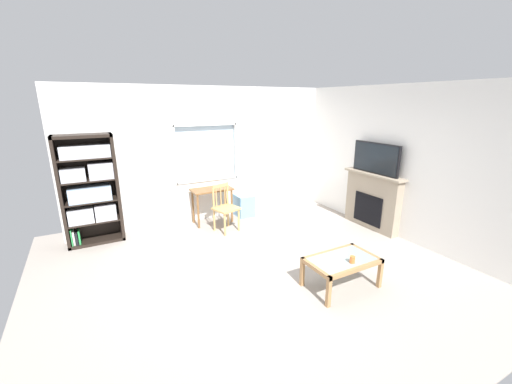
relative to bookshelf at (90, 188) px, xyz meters
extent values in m
cube|color=#9E9389|center=(2.18, -2.10, -1.00)|extent=(6.39, 5.69, 0.02)
cube|color=silver|center=(2.18, 0.24, -0.58)|extent=(5.39, 0.12, 0.81)
cube|color=silver|center=(2.18, 0.24, 1.34)|extent=(5.39, 0.12, 0.73)
cube|color=silver|center=(0.51, 0.24, 0.40)|extent=(2.05, 0.12, 1.15)
cube|color=silver|center=(3.84, 0.24, 0.40)|extent=(2.06, 0.12, 1.15)
cube|color=silver|center=(2.17, 0.25, 0.40)|extent=(1.28, 0.02, 1.15)
cube|color=white|center=(2.17, 0.18, -0.16)|extent=(1.34, 0.06, 0.03)
cube|color=white|center=(2.17, 0.18, 0.96)|extent=(1.34, 0.06, 0.03)
cube|color=white|center=(1.53, 0.18, 0.40)|extent=(0.03, 0.06, 1.15)
cube|color=white|center=(2.81, 0.18, 0.40)|extent=(0.03, 0.06, 1.15)
cube|color=silver|center=(4.93, -2.10, 0.36)|extent=(0.12, 4.89, 2.69)
cube|color=black|center=(-0.43, -0.01, -0.04)|extent=(0.05, 0.38, 1.89)
cube|color=black|center=(0.42, -0.01, -0.04)|extent=(0.05, 0.38, 1.89)
cube|color=black|center=(0.00, -0.01, 0.87)|extent=(0.90, 0.38, 0.05)
cube|color=black|center=(0.00, -0.01, -0.96)|extent=(0.90, 0.38, 0.05)
cube|color=black|center=(0.00, 0.17, -0.04)|extent=(0.90, 0.02, 1.89)
cube|color=black|center=(0.00, -0.01, -0.59)|extent=(0.85, 0.36, 0.02)
cube|color=black|center=(0.00, -0.01, -0.23)|extent=(0.85, 0.36, 0.02)
cube|color=black|center=(0.00, -0.01, 0.14)|extent=(0.85, 0.36, 0.02)
cube|color=black|center=(0.00, -0.01, 0.51)|extent=(0.85, 0.36, 0.02)
cube|color=silver|center=(-0.19, -0.02, -0.46)|extent=(0.39, 0.29, 0.25)
cube|color=#B2B2BC|center=(0.19, -0.02, -0.45)|extent=(0.33, 0.31, 0.27)
cube|color=#9EBCDB|center=(-0.01, -0.02, -0.09)|extent=(0.65, 0.33, 0.25)
cube|color=silver|center=(-0.21, -0.02, 0.26)|extent=(0.36, 0.29, 0.21)
cube|color=#B2B2BC|center=(0.20, -0.02, 0.29)|extent=(0.37, 0.33, 0.27)
cube|color=silver|center=(0.02, -0.02, 0.62)|extent=(0.74, 0.29, 0.21)
cube|color=green|center=(-0.38, -0.03, -0.80)|extent=(0.02, 0.26, 0.28)
cube|color=white|center=(-0.35, -0.03, -0.82)|extent=(0.03, 0.21, 0.23)
cube|color=black|center=(-0.31, -0.03, -0.83)|extent=(0.03, 0.27, 0.21)
cube|color=green|center=(-0.27, -0.03, -0.82)|extent=(0.03, 0.23, 0.23)
cube|color=brown|center=(2.14, -0.11, -0.29)|extent=(0.81, 0.43, 0.03)
cylinder|color=brown|center=(1.79, -0.27, -0.64)|extent=(0.04, 0.04, 0.69)
cylinder|color=brown|center=(2.50, -0.27, -0.64)|extent=(0.04, 0.04, 0.69)
cylinder|color=brown|center=(1.79, 0.06, -0.64)|extent=(0.04, 0.04, 0.69)
cylinder|color=brown|center=(2.50, 0.06, -0.64)|extent=(0.04, 0.04, 0.69)
cube|color=tan|center=(2.22, -0.66, -0.54)|extent=(0.51, 0.50, 0.04)
cylinder|color=tan|center=(2.10, -0.86, -0.77)|extent=(0.04, 0.04, 0.43)
cylinder|color=tan|center=(2.42, -0.76, -0.77)|extent=(0.04, 0.04, 0.43)
cylinder|color=tan|center=(2.01, -0.55, -0.77)|extent=(0.04, 0.04, 0.43)
cylinder|color=tan|center=(2.34, -0.46, -0.77)|extent=(0.04, 0.04, 0.43)
cylinder|color=tan|center=(2.01, -0.55, -0.31)|extent=(0.04, 0.04, 0.45)
cylinder|color=tan|center=(2.34, -0.46, -0.31)|extent=(0.04, 0.04, 0.45)
cube|color=tan|center=(2.17, -0.50, -0.12)|extent=(0.36, 0.13, 0.06)
cylinder|color=tan|center=(2.07, -0.53, -0.34)|extent=(0.02, 0.02, 0.35)
cylinder|color=tan|center=(2.17, -0.50, -0.34)|extent=(0.02, 0.02, 0.35)
cylinder|color=tan|center=(2.27, -0.47, -0.34)|extent=(0.02, 0.02, 0.35)
cube|color=#72ADDB|center=(2.88, -0.06, -0.75)|extent=(0.35, 0.40, 0.46)
cube|color=gray|center=(4.78, -1.83, -0.46)|extent=(0.18, 1.19, 1.05)
cube|color=black|center=(4.68, -1.83, -0.60)|extent=(0.03, 0.65, 0.58)
cube|color=gray|center=(4.76, -1.83, 0.08)|extent=(0.26, 1.29, 0.04)
cube|color=black|center=(4.76, -1.83, 0.39)|extent=(0.05, 1.02, 0.58)
cube|color=black|center=(4.73, -1.83, 0.39)|extent=(0.01, 0.97, 0.53)
cube|color=#8C9E99|center=(2.80, -3.13, -0.59)|extent=(0.83, 0.48, 0.02)
cube|color=#A37547|center=(2.80, -3.39, -0.60)|extent=(0.93, 0.05, 0.05)
cube|color=#A37547|center=(2.80, -2.87, -0.60)|extent=(0.93, 0.05, 0.05)
cube|color=#A37547|center=(2.36, -3.13, -0.60)|extent=(0.05, 0.58, 0.05)
cube|color=#A37547|center=(3.25, -3.13, -0.60)|extent=(0.05, 0.58, 0.05)
cube|color=#A37547|center=(2.36, -3.39, -0.81)|extent=(0.05, 0.05, 0.36)
cube|color=#A37547|center=(3.25, -3.39, -0.81)|extent=(0.05, 0.05, 0.36)
cube|color=#A37547|center=(2.36, -2.87, -0.81)|extent=(0.05, 0.05, 0.36)
cube|color=#A37547|center=(3.25, -2.87, -0.81)|extent=(0.05, 0.05, 0.36)
cylinder|color=orange|center=(2.84, -3.27, -0.53)|extent=(0.07, 0.07, 0.09)
camera|label=1|loc=(0.02, -5.88, 1.42)|focal=22.15mm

